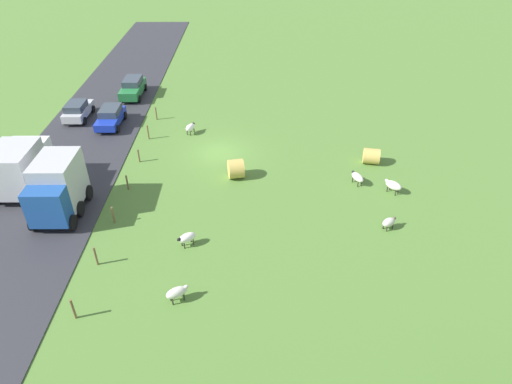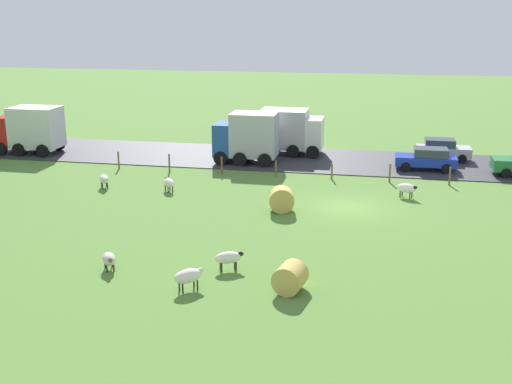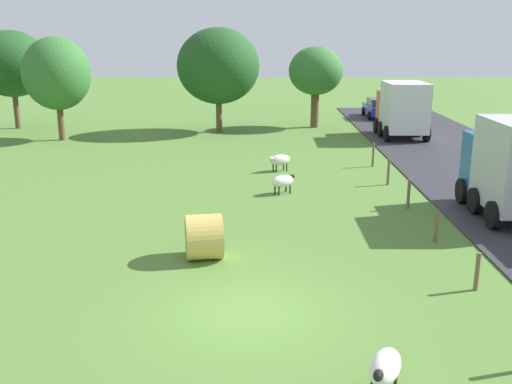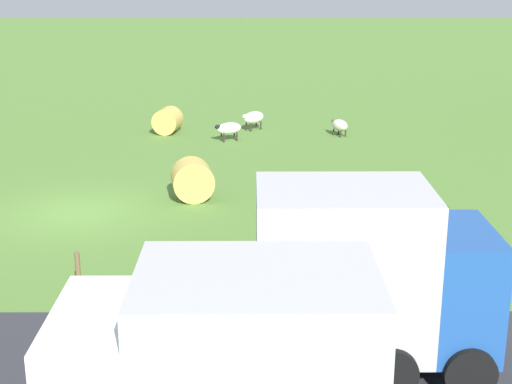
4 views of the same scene
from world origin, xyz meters
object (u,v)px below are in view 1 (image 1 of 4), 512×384
object	(u,v)px
sheep_3	(389,222)
hay_bale_1	(371,156)
sheep_0	(187,238)
truck_2	(20,166)
sheep_1	(357,177)
hay_bale_0	(236,169)
car_2	(133,87)
truck_1	(57,187)
car_3	(78,110)
sheep_4	(393,185)
sheep_5	(190,127)
sheep_2	(177,292)
car_0	(110,116)

from	to	relation	value
sheep_3	hay_bale_1	xyz separation A→B (m)	(-0.63, -7.73, 0.10)
sheep_0	truck_2	distance (m)	12.96
sheep_1	hay_bale_0	bearing A→B (deg)	-6.41
car_2	truck_1	bearing A→B (deg)	89.23
sheep_1	car_3	distance (m)	24.88
sheep_4	hay_bale_0	bearing A→B (deg)	-10.77
sheep_5	hay_bale_1	bearing A→B (deg)	160.72
sheep_2	truck_1	distance (m)	11.04
sheep_0	sheep_2	size ratio (longest dim) A/B	0.96
sheep_1	car_0	distance (m)	21.43
sheep_0	car_3	xyz separation A→B (m)	(11.57, -16.90, 0.31)
sheep_3	hay_bale_0	distance (m)	11.01
sheep_0	sheep_2	bearing A→B (deg)	90.19
truck_2	car_0	xyz separation A→B (m)	(-3.16, -9.83, -1.01)
sheep_5	truck_2	distance (m)	13.13
sheep_2	sheep_5	world-z (taller)	sheep_5
sheep_0	sheep_1	xyz separation A→B (m)	(-10.95, -6.34, 0.00)
sheep_0	sheep_4	bearing A→B (deg)	-158.15
sheep_2	sheep_4	size ratio (longest dim) A/B	0.99
sheep_5	sheep_2	bearing A→B (deg)	94.44
sheep_4	car_0	size ratio (longest dim) A/B	0.30
car_2	sheep_0	bearing A→B (deg)	109.66
hay_bale_0	sheep_0	bearing A→B (deg)	70.50
car_3	truck_1	bearing A→B (deg)	104.00
car_3	car_2	bearing A→B (deg)	-125.37
truck_2	car_3	size ratio (longest dim) A/B	1.22
hay_bale_1	car_2	distance (m)	24.17
sheep_2	truck_2	distance (m)	15.28
car_0	hay_bale_0	bearing A→B (deg)	142.74
sheep_2	truck_2	world-z (taller)	truck_2
sheep_0	car_2	distance (m)	23.46
hay_bale_0	hay_bale_1	bearing A→B (deg)	-169.31
truck_2	car_2	bearing A→B (deg)	-102.57
sheep_5	car_2	distance (m)	10.35
sheep_4	sheep_3	bearing A→B (deg)	72.03
hay_bale_0	car_3	world-z (taller)	car_3
sheep_1	hay_bale_1	size ratio (longest dim) A/B	1.07
sheep_3	truck_2	world-z (taller)	truck_2
sheep_4	car_2	xyz separation A→B (m)	(21.04, -16.81, 0.35)
sheep_2	car_3	bearing A→B (deg)	-61.17
sheep_2	truck_2	bearing A→B (deg)	-40.72
sheep_1	car_0	xyz separation A→B (m)	(19.32, -9.27, 0.29)
sheep_3	car_3	distance (m)	28.12
sheep_0	sheep_5	xyz separation A→B (m)	(1.40, -14.03, 0.02)
sheep_0	sheep_4	xyz separation A→B (m)	(-13.15, -5.27, 0.03)
sheep_4	truck_1	xyz separation A→B (m)	(21.30, 2.12, 1.34)
sheep_5	truck_1	bearing A→B (deg)	58.19
car_0	car_2	xyz separation A→B (m)	(-0.48, -6.47, 0.08)
sheep_1	sheep_3	size ratio (longest dim) A/B	1.20
car_2	car_3	distance (m)	6.36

